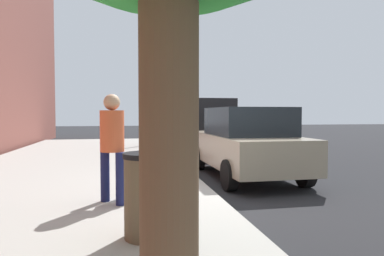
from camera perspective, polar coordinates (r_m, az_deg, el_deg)
name	(u,v)px	position (r m, az deg, el deg)	size (l,w,h in m)	color
ground_plane	(209,195)	(7.12, 2.85, -10.80)	(80.00, 80.00, 0.00)	#232326
sidewalk_slab	(51,198)	(7.03, -22.06, -10.51)	(28.00, 6.00, 0.15)	#A8A59E
parking_meter	(180,137)	(6.94, -1.95, -1.40)	(0.36, 0.12, 1.41)	gray
pedestrian_at_meter	(150,135)	(6.62, -6.93, -1.11)	(0.49, 0.39, 1.81)	#191E4C
pedestrian_bystander	(112,139)	(5.84, -12.91, -1.73)	(0.45, 0.40, 1.79)	#191E4C
parked_sedan_near	(246,142)	(8.93, 8.77, -2.33)	(4.42, 2.01, 1.77)	gray
parked_van_far	(196,122)	(15.01, 0.59, 0.98)	(5.22, 2.17, 2.18)	black
traffic_signal	(147,93)	(16.19, -7.41, 5.73)	(0.24, 0.44, 3.60)	black
trash_bin	(148,195)	(4.25, -7.21, -10.79)	(0.59, 0.59, 1.01)	brown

